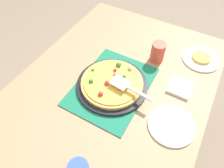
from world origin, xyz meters
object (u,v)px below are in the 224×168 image
(pizza, at_px, (112,82))
(plate_side, at_px, (171,125))
(cup_near, at_px, (158,52))
(napkin_stack, at_px, (180,87))
(pizza_pan, at_px, (112,85))
(served_slice_left, at_px, (202,57))
(plate_near_left, at_px, (201,59))
(pizza_server, at_px, (128,87))

(pizza, distance_m, plate_side, 0.36)
(cup_near, relative_size, napkin_stack, 1.00)
(pizza_pan, xyz_separation_m, served_slice_left, (0.44, -0.37, 0.01))
(plate_near_left, bearing_deg, pizza_pan, 140.17)
(pizza_pan, relative_size, napkin_stack, 3.17)
(cup_near, bearing_deg, plate_side, -149.34)
(pizza, bearing_deg, cup_near, -23.24)
(served_slice_left, xyz_separation_m, cup_near, (-0.13, 0.24, 0.04))
(pizza, distance_m, served_slice_left, 0.57)
(pizza, relative_size, napkin_stack, 2.75)
(pizza, height_order, served_slice_left, pizza)
(plate_side, bearing_deg, napkin_stack, 7.48)
(pizza_pan, height_order, plate_side, pizza_pan)
(pizza_pan, bearing_deg, pizza_server, -96.61)
(plate_side, relative_size, cup_near, 1.83)
(pizza_pan, distance_m, plate_near_left, 0.57)
(pizza_server, xyz_separation_m, napkin_stack, (0.18, -0.23, -0.06))
(pizza, relative_size, pizza_server, 1.41)
(pizza_pan, distance_m, pizza_server, 0.11)
(plate_side, relative_size, served_slice_left, 2.00)
(pizza_pan, bearing_deg, cup_near, -23.10)
(pizza_server, height_order, napkin_stack, pizza_server)
(plate_near_left, bearing_deg, pizza_server, 149.12)
(pizza, relative_size, served_slice_left, 3.00)
(pizza_pan, height_order, cup_near, cup_near)
(cup_near, height_order, napkin_stack, cup_near)
(plate_side, bearing_deg, plate_near_left, -1.30)
(pizza_pan, distance_m, napkin_stack, 0.36)
(pizza_pan, distance_m, served_slice_left, 0.57)
(pizza, height_order, napkin_stack, pizza)
(cup_near, bearing_deg, napkin_stack, -126.60)
(pizza, distance_m, cup_near, 0.34)
(plate_near_left, xyz_separation_m, plate_side, (-0.51, 0.01, 0.00))
(pizza, height_order, pizza_server, pizza_server)
(pizza, height_order, plate_near_left, pizza)
(served_slice_left, height_order, napkin_stack, served_slice_left)
(pizza, xyz_separation_m, napkin_stack, (0.16, -0.33, -0.03))
(pizza, bearing_deg, served_slice_left, -39.93)
(plate_near_left, relative_size, served_slice_left, 2.00)
(napkin_stack, bearing_deg, cup_near, 53.40)
(pizza_pan, relative_size, plate_side, 1.73)
(pizza_pan, relative_size, pizza, 1.15)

